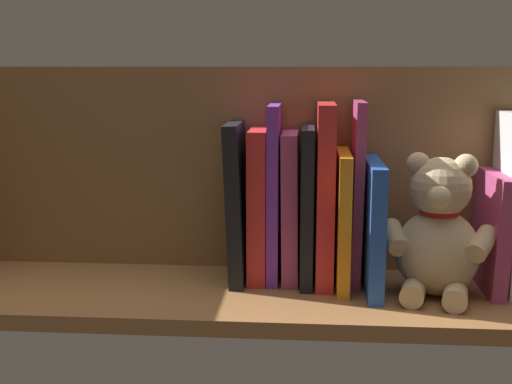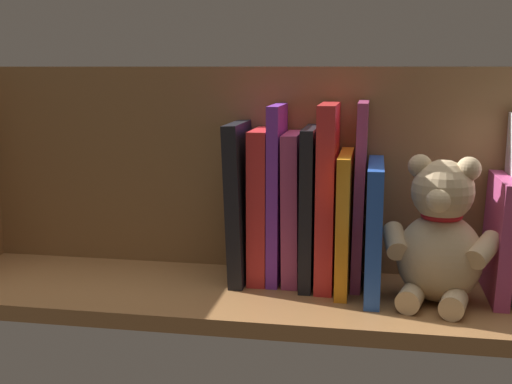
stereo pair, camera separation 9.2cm
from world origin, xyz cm
name	(u,v)px [view 1 (the left image)]	position (x,y,z in cm)	size (l,w,h in cm)	color
ground_plane	(256,295)	(0.00, 0.00, -1.10)	(97.39, 26.16, 2.20)	#9E6B3D
shelf_back_panel	(261,169)	(0.00, -10.83, 15.61)	(97.39, 1.50, 31.22)	olive
book_0	(491,231)	(-33.16, -2.70, 8.29)	(2.02, 13.97, 16.58)	#B23F72
teddy_bear	(438,234)	(-25.08, 1.01, 8.72)	(15.67, 14.43, 19.82)	#D1B284
book_1	(373,225)	(-16.41, -1.49, 9.16)	(2.09, 16.39, 18.32)	blue
book_2	(356,193)	(-14.24, -4.51, 13.22)	(1.40, 10.35, 26.43)	#B23F72
book_3	(343,219)	(-12.24, -2.68, 9.71)	(1.74, 13.99, 19.42)	orange
book_4	(325,195)	(-9.71, -3.65, 13.08)	(2.48, 12.06, 26.16)	red
book_5	(307,205)	(-7.15, -3.75, 11.40)	(1.78, 11.85, 22.81)	black
book_6	(290,207)	(-4.68, -4.61, 10.94)	(2.32, 10.13, 21.88)	#B23F72
book_7	(274,194)	(-2.27, -4.60, 12.93)	(1.65, 10.16, 25.86)	purple
book_8	(256,205)	(0.32, -4.59, 11.17)	(2.68, 10.18, 22.33)	red
book_9	(237,203)	(3.13, -3.89, 11.63)	(2.10, 11.58, 23.27)	black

